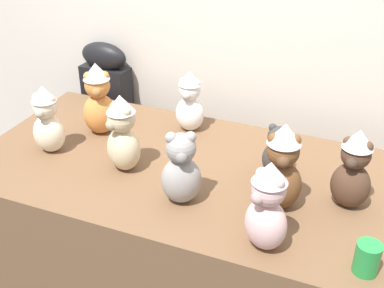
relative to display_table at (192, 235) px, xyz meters
The scene contains 12 objects.
display_table is the anchor object (origin of this frame).
instrument_case 0.99m from the display_table, 142.07° to the left, with size 0.29×0.14×1.00m.
teddy_bear_sand 0.60m from the display_table, 158.61° to the right, with size 0.19×0.18×0.34m.
teddy_bear_charcoal 0.58m from the display_table, 15.29° to the left, with size 0.13×0.12×0.23m.
teddy_bear_cream 0.83m from the display_table, behind, with size 0.16×0.14×0.31m.
teddy_bear_ash 0.55m from the display_table, 77.90° to the right, with size 0.19×0.18×0.30m.
teddy_bear_cocoa 0.82m from the display_table, ahead, with size 0.17×0.15×0.32m.
teddy_bear_blush 0.75m from the display_table, 40.95° to the right, with size 0.19×0.19×0.33m.
teddy_bear_chestnut 0.68m from the display_table, 16.94° to the right, with size 0.19×0.17×0.35m.
teddy_bear_ginger 0.76m from the display_table, 165.57° to the left, with size 0.20×0.19×0.35m.
teddy_bear_snow 0.62m from the display_table, 113.96° to the left, with size 0.14×0.12×0.30m.
party_cup_green 0.91m from the display_table, 25.38° to the right, with size 0.08×0.08×0.11m, color #238C3D.
Camera 1 is at (0.67, -1.38, 1.87)m, focal length 46.46 mm.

